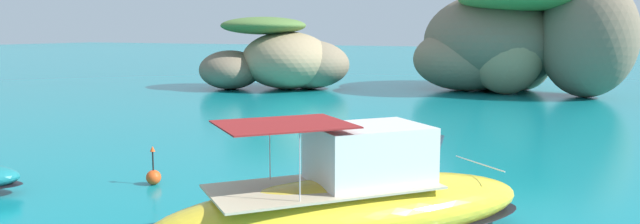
% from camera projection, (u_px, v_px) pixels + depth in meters
% --- Properties ---
extents(islet_large, '(23.37, 20.22, 10.23)m').
position_uv_depth(islet_large, '(509.00, 41.00, 56.35)').
color(islet_large, '#756651').
rests_on(islet_large, ground).
extents(islet_small, '(16.71, 14.88, 7.03)m').
position_uv_depth(islet_small, '(282.00, 59.00, 59.03)').
color(islet_small, '#84755B').
rests_on(islet_small, ground).
extents(motorboat_yellow, '(9.82, 10.46, 3.46)m').
position_uv_depth(motorboat_yellow, '(352.00, 205.00, 16.26)').
color(motorboat_yellow, yellow).
rests_on(motorboat_yellow, ground).
extents(channel_buoy, '(0.56, 0.56, 1.48)m').
position_uv_depth(channel_buoy, '(154.00, 176.00, 22.64)').
color(channel_buoy, '#E54C19').
rests_on(channel_buoy, ground).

